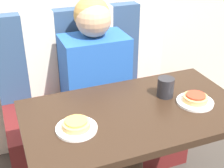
# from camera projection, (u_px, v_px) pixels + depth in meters

# --- Properties ---
(booth_seat) EXTENTS (1.15, 0.54, 0.48)m
(booth_seat) POSITION_uv_depth(u_px,v_px,m) (97.00, 132.00, 2.14)
(booth_seat) COLOR #5B1919
(booth_seat) RESTS_ON ground_plane
(booth_backrest) EXTENTS (1.15, 0.09, 0.57)m
(booth_backrest) POSITION_uv_depth(u_px,v_px,m) (84.00, 50.00, 2.08)
(booth_backrest) COLOR navy
(booth_backrest) RESTS_ON booth_seat
(dining_table) EXTENTS (1.01, 0.57, 0.77)m
(dining_table) POSITION_uv_depth(u_px,v_px,m) (134.00, 131.00, 1.47)
(dining_table) COLOR black
(dining_table) RESTS_ON ground_plane
(person) EXTENTS (0.40, 0.26, 0.68)m
(person) POSITION_uv_depth(u_px,v_px,m) (94.00, 57.00, 1.89)
(person) COLOR #2356B2
(person) RESTS_ON booth_seat
(plate_left) EXTENTS (0.17, 0.17, 0.01)m
(plate_left) POSITION_uv_depth(u_px,v_px,m) (77.00, 128.00, 1.29)
(plate_left) COLOR white
(plate_left) RESTS_ON dining_table
(plate_right) EXTENTS (0.17, 0.17, 0.01)m
(plate_right) POSITION_uv_depth(u_px,v_px,m) (195.00, 102.00, 1.47)
(plate_right) COLOR white
(plate_right) RESTS_ON dining_table
(pizza_left) EXTENTS (0.12, 0.12, 0.03)m
(pizza_left) POSITION_uv_depth(u_px,v_px,m) (76.00, 124.00, 1.27)
(pizza_left) COLOR tan
(pizza_left) RESTS_ON plate_left
(pizza_right) EXTENTS (0.12, 0.12, 0.03)m
(pizza_right) POSITION_uv_depth(u_px,v_px,m) (196.00, 98.00, 1.46)
(pizza_right) COLOR tan
(pizza_right) RESTS_ON plate_right
(drinking_cup) EXTENTS (0.08, 0.08, 0.10)m
(drinking_cup) POSITION_uv_depth(u_px,v_px,m) (166.00, 87.00, 1.51)
(drinking_cup) COLOR #232328
(drinking_cup) RESTS_ON dining_table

